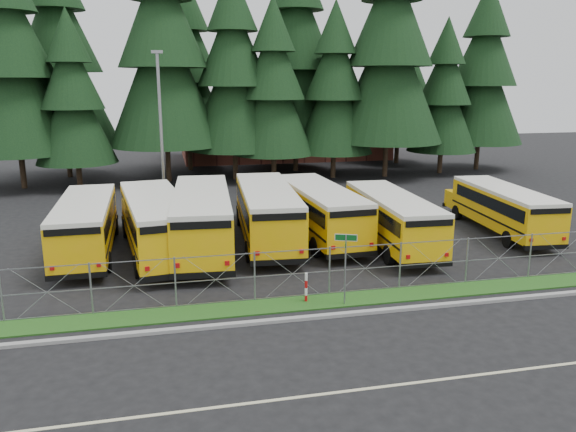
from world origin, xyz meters
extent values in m
plane|color=black|center=(0.00, 0.00, 0.00)|extent=(120.00, 120.00, 0.00)
cube|color=gray|center=(0.00, -3.10, 0.06)|extent=(50.00, 0.25, 0.12)
cube|color=#174012|center=(0.00, -1.70, 0.03)|extent=(50.00, 1.40, 0.06)
cube|color=beige|center=(0.00, -8.00, 0.01)|extent=(50.00, 0.12, 0.01)
cube|color=brown|center=(6.00, 40.00, 3.00)|extent=(22.00, 10.00, 6.00)
cylinder|color=gray|center=(-0.73, -2.14, 1.40)|extent=(0.06, 0.06, 2.80)
cube|color=#0B511A|center=(-0.73, -2.14, 2.68)|extent=(0.75, 0.32, 0.22)
cube|color=white|center=(-0.73, -2.14, 2.68)|extent=(0.79, 0.33, 0.26)
cube|color=#0B511A|center=(-0.73, -2.14, 2.44)|extent=(0.23, 0.52, 0.18)
cylinder|color=#B20C0C|center=(-2.10, -1.57, 0.60)|extent=(0.11, 0.11, 1.20)
cylinder|color=gray|center=(-7.24, 15.27, 5.00)|extent=(0.20, 0.20, 10.00)
cube|color=gray|center=(-7.24, 15.27, 10.05)|extent=(0.70, 0.35, 0.18)
camera|label=1|loc=(-7.22, -21.21, 8.35)|focal=35.00mm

